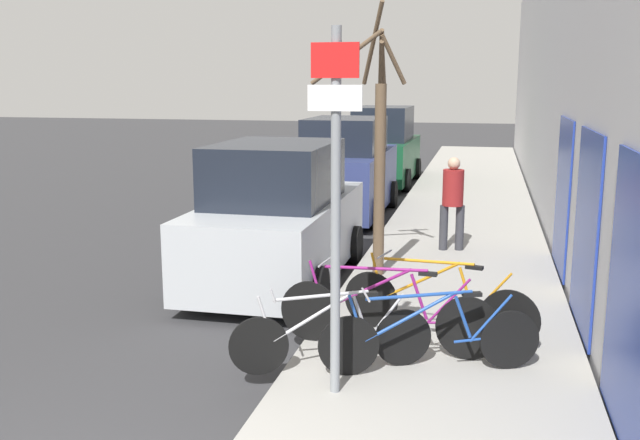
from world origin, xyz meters
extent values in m
plane|color=#333335|center=(0.00, 11.20, 0.00)|extent=(80.00, 80.00, 0.00)
cube|color=#9E9B93|center=(2.60, 14.00, 0.07)|extent=(3.20, 32.00, 0.15)
cube|color=#BCBCC1|center=(4.35, 14.00, 3.25)|extent=(0.20, 32.00, 6.50)
cube|color=navy|center=(4.23, 2.48, 1.37)|extent=(0.03, 1.92, 2.44)
cube|color=navy|center=(4.23, 5.32, 1.37)|extent=(0.03, 1.92, 2.44)
cube|color=navy|center=(4.23, 8.16, 1.37)|extent=(0.03, 1.92, 2.44)
cylinder|color=gray|center=(1.65, 2.78, 1.91)|extent=(0.09, 0.09, 3.51)
cube|color=red|center=(1.65, 2.72, 3.35)|extent=(0.44, 0.02, 0.31)
cube|color=white|center=(1.65, 2.72, 3.02)|extent=(0.51, 0.02, 0.23)
cylinder|color=black|center=(0.79, 3.00, 0.46)|extent=(0.60, 0.27, 0.63)
cylinder|color=black|center=(2.22, 3.58, 0.46)|extent=(0.60, 0.27, 0.63)
cylinder|color=#B7B7BC|center=(1.33, 3.22, 0.76)|extent=(0.82, 0.36, 0.52)
cylinder|color=#B7B7BC|center=(1.40, 3.25, 0.98)|extent=(0.94, 0.42, 0.08)
cylinder|color=#B7B7BC|center=(1.79, 3.41, 0.73)|extent=(0.19, 0.10, 0.45)
cylinder|color=#B7B7BC|center=(1.97, 3.48, 0.49)|extent=(0.51, 0.23, 0.08)
cylinder|color=#B7B7BC|center=(2.04, 3.51, 0.71)|extent=(0.39, 0.18, 0.51)
cylinder|color=#B7B7BC|center=(0.86, 3.03, 0.73)|extent=(0.18, 0.10, 0.54)
cube|color=black|center=(1.86, 3.44, 0.97)|extent=(0.22, 0.15, 0.04)
cylinder|color=#99999E|center=(0.93, 3.05, 1.00)|extent=(0.19, 0.42, 0.02)
cylinder|color=black|center=(1.70, 3.20, 0.47)|extent=(0.62, 0.24, 0.64)
cylinder|color=black|center=(3.33, 3.75, 0.47)|extent=(0.62, 0.24, 0.64)
cylinder|color=#1E4799|center=(2.32, 3.41, 0.77)|extent=(0.92, 0.34, 0.53)
cylinder|color=#1E4799|center=(2.40, 3.43, 0.99)|extent=(1.07, 0.39, 0.08)
cylinder|color=#1E4799|center=(2.85, 3.59, 0.74)|extent=(0.21, 0.10, 0.46)
cylinder|color=#1E4799|center=(3.05, 3.65, 0.50)|extent=(0.58, 0.22, 0.08)
cylinder|color=#1E4799|center=(3.13, 3.68, 0.72)|extent=(0.44, 0.17, 0.52)
cylinder|color=#1E4799|center=(1.79, 3.23, 0.74)|extent=(0.20, 0.10, 0.56)
cube|color=black|center=(2.93, 3.61, 0.99)|extent=(0.22, 0.14, 0.04)
cylinder|color=#99999E|center=(1.87, 3.25, 1.02)|extent=(0.16, 0.42, 0.02)
cylinder|color=black|center=(1.07, 4.10, 0.51)|extent=(0.72, 0.11, 0.72)
cylinder|color=black|center=(2.90, 3.91, 0.51)|extent=(0.72, 0.11, 0.72)
cylinder|color=#8C1E72|center=(1.75, 4.03, 0.84)|extent=(1.03, 0.14, 0.59)
cylinder|color=#8C1E72|center=(1.85, 4.02, 1.09)|extent=(1.20, 0.16, 0.09)
cylinder|color=#8C1E72|center=(2.35, 3.97, 0.81)|extent=(0.22, 0.06, 0.52)
cylinder|color=#8C1E72|center=(2.58, 3.94, 0.54)|extent=(0.65, 0.09, 0.08)
cylinder|color=#8C1E72|center=(2.67, 3.93, 0.79)|extent=(0.48, 0.08, 0.58)
cylinder|color=#8C1E72|center=(1.16, 4.09, 0.81)|extent=(0.22, 0.05, 0.62)
cube|color=black|center=(2.44, 3.96, 1.09)|extent=(0.21, 0.10, 0.04)
cylinder|color=#99999E|center=(1.25, 4.08, 1.12)|extent=(0.07, 0.44, 0.02)
cylinder|color=black|center=(1.69, 4.73, 0.50)|extent=(0.69, 0.20, 0.70)
cylinder|color=black|center=(3.35, 4.33, 0.50)|extent=(0.69, 0.20, 0.70)
cylinder|color=orange|center=(2.31, 4.58, 0.83)|extent=(0.94, 0.26, 0.58)
cylinder|color=orange|center=(2.39, 4.56, 1.07)|extent=(1.09, 0.30, 0.09)
cylinder|color=orange|center=(2.85, 4.45, 0.80)|extent=(0.21, 0.08, 0.50)
cylinder|color=orange|center=(3.06, 4.40, 0.53)|extent=(0.59, 0.17, 0.08)
cylinder|color=orange|center=(3.14, 4.38, 0.77)|extent=(0.44, 0.13, 0.56)
cylinder|color=orange|center=(1.77, 4.71, 0.80)|extent=(0.20, 0.08, 0.61)
cube|color=black|center=(2.93, 4.43, 1.07)|extent=(0.21, 0.12, 0.04)
cylinder|color=#99999E|center=(1.86, 4.69, 1.10)|extent=(0.13, 0.43, 0.02)
cube|color=#B2B7BC|center=(-0.14, 6.95, 0.76)|extent=(1.90, 4.51, 1.15)
cube|color=black|center=(-0.14, 6.77, 1.78)|extent=(1.71, 2.35, 0.91)
cylinder|color=black|center=(-1.09, 8.35, 0.33)|extent=(0.22, 0.67, 0.67)
cylinder|color=black|center=(0.81, 8.34, 0.33)|extent=(0.22, 0.67, 0.67)
cylinder|color=black|center=(-1.09, 5.55, 0.33)|extent=(0.22, 0.67, 0.67)
cylinder|color=black|center=(0.81, 5.55, 0.33)|extent=(0.22, 0.67, 0.67)
cube|color=navy|center=(-0.17, 12.71, 0.86)|extent=(1.82, 4.44, 1.34)
cube|color=black|center=(-0.18, 12.54, 1.93)|extent=(1.64, 2.31, 0.80)
cylinder|color=black|center=(-1.08, 14.09, 0.34)|extent=(0.22, 0.67, 0.67)
cylinder|color=black|center=(0.74, 14.09, 0.34)|extent=(0.22, 0.67, 0.67)
cylinder|color=black|center=(-1.09, 11.34, 0.34)|extent=(0.22, 0.67, 0.67)
cylinder|color=black|center=(0.73, 11.34, 0.34)|extent=(0.22, 0.67, 0.67)
cube|color=#144728|center=(-0.06, 18.12, 0.78)|extent=(1.81, 4.54, 1.19)
cube|color=black|center=(-0.06, 17.94, 1.89)|extent=(1.61, 2.37, 1.01)
cylinder|color=black|center=(-0.92, 19.53, 0.34)|extent=(0.23, 0.68, 0.68)
cylinder|color=black|center=(0.84, 19.51, 0.34)|extent=(0.23, 0.68, 0.68)
cylinder|color=black|center=(-0.95, 16.73, 0.34)|extent=(0.23, 0.68, 0.68)
cylinder|color=black|center=(0.81, 16.71, 0.34)|extent=(0.23, 0.68, 0.68)
cylinder|color=#333338|center=(2.60, 9.15, 0.56)|extent=(0.15, 0.15, 0.82)
cylinder|color=#333338|center=(2.32, 9.10, 0.56)|extent=(0.15, 0.15, 0.82)
cylinder|color=maroon|center=(2.46, 9.13, 1.29)|extent=(0.37, 0.37, 0.65)
sphere|color=tan|center=(2.46, 9.13, 1.72)|extent=(0.22, 0.22, 0.22)
cylinder|color=brown|center=(1.42, 7.19, 1.64)|extent=(0.17, 0.17, 2.98)
cylinder|color=brown|center=(0.87, 7.23, 3.51)|extent=(1.14, 0.16, 0.83)
cylinder|color=brown|center=(1.35, 7.62, 3.52)|extent=(0.22, 0.92, 0.84)
cylinder|color=brown|center=(1.57, 7.37, 3.48)|extent=(0.40, 0.44, 0.76)
cylinder|color=brown|center=(1.37, 7.69, 3.44)|extent=(0.17, 1.05, 0.68)
cylinder|color=brown|center=(1.22, 7.59, 3.73)|extent=(0.48, 0.88, 1.25)
camera|label=1|loc=(3.00, -3.68, 3.18)|focal=40.00mm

